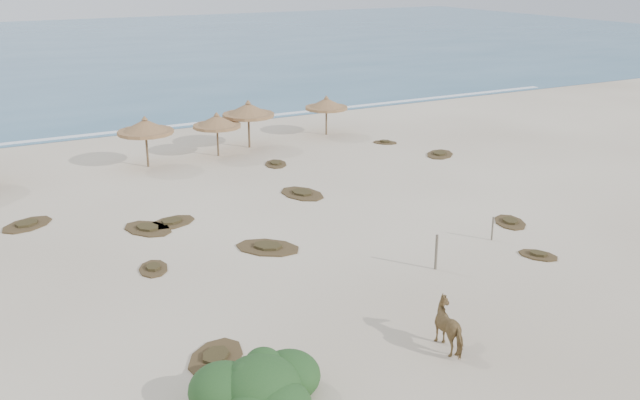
# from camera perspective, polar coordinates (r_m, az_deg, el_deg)

# --- Properties ---
(ground) EXTENTS (160.00, 160.00, 0.00)m
(ground) POSITION_cam_1_polar(r_m,az_deg,el_deg) (26.10, 1.58, -5.61)
(ground) COLOR beige
(ground) RESTS_ON ground
(ocean) EXTENTS (200.00, 100.00, 0.01)m
(ocean) POSITION_cam_1_polar(r_m,az_deg,el_deg) (96.94, -21.46, 11.03)
(ocean) COLOR #29597C
(ocean) RESTS_ON ground
(foam_line) EXTENTS (70.00, 0.60, 0.01)m
(foam_line) POSITION_cam_1_polar(r_m,az_deg,el_deg) (49.28, -13.68, 5.55)
(foam_line) COLOR white
(foam_line) RESTS_ON ground
(palapa_2) EXTENTS (3.02, 3.02, 2.82)m
(palapa_2) POSITION_cam_1_polar(r_m,az_deg,el_deg) (39.62, -13.81, 5.67)
(palapa_2) COLOR brown
(palapa_2) RESTS_ON ground
(palapa_3) EXTENTS (2.84, 2.84, 2.57)m
(palapa_3) POSITION_cam_1_polar(r_m,az_deg,el_deg) (41.13, -8.26, 6.20)
(palapa_3) COLOR brown
(palapa_3) RESTS_ON ground
(palapa_4) EXTENTS (3.35, 3.35, 2.90)m
(palapa_4) POSITION_cam_1_polar(r_m,az_deg,el_deg) (42.81, -5.76, 7.14)
(palapa_4) COLOR brown
(palapa_4) RESTS_ON ground
(palapa_5) EXTENTS (2.76, 2.76, 2.57)m
(palapa_5) POSITION_cam_1_polar(r_m,az_deg,el_deg) (45.88, 0.51, 7.67)
(palapa_5) COLOR brown
(palapa_5) RESTS_ON ground
(horse) EXTENTS (0.91, 1.71, 1.39)m
(horse) POSITION_cam_1_polar(r_m,az_deg,el_deg) (21.18, 10.48, -9.93)
(horse) COLOR olive
(horse) RESTS_ON ground
(fence_post_near) EXTENTS (0.10, 0.10, 1.35)m
(fence_post_near) POSITION_cam_1_polar(r_m,az_deg,el_deg) (26.22, 9.28, -4.14)
(fence_post_near) COLOR #635B4A
(fence_post_near) RESTS_ON ground
(fence_post_far) EXTENTS (0.08, 0.08, 0.99)m
(fence_post_far) POSITION_cam_1_polar(r_m,az_deg,el_deg) (29.43, 13.63, -2.24)
(fence_post_far) COLOR #635B4A
(fence_post_far) RESTS_ON ground
(bush) EXTENTS (3.49, 3.07, 1.56)m
(bush) POSITION_cam_1_polar(r_m,az_deg,el_deg) (18.56, -4.80, -14.78)
(bush) COLOR #2B4F21
(bush) RESTS_ON ground
(scrub_1) EXTENTS (2.43, 2.84, 0.16)m
(scrub_1) POSITION_cam_1_polar(r_m,az_deg,el_deg) (30.72, -13.61, -2.22)
(scrub_1) COLOR #503D23
(scrub_1) RESTS_ON ground
(scrub_2) EXTENTS (1.45, 1.84, 0.16)m
(scrub_2) POSITION_cam_1_polar(r_m,az_deg,el_deg) (26.80, -13.18, -5.34)
(scrub_2) COLOR #503D23
(scrub_2) RESTS_ON ground
(scrub_3) EXTENTS (2.16, 2.87, 0.16)m
(scrub_3) POSITION_cam_1_polar(r_m,az_deg,el_deg) (34.32, -1.44, 0.53)
(scrub_3) COLOR #503D23
(scrub_3) RESTS_ON ground
(scrub_4) EXTENTS (1.91, 2.26, 0.16)m
(scrub_4) POSITION_cam_1_polar(r_m,az_deg,el_deg) (31.66, 14.96, -1.71)
(scrub_4) COLOR #503D23
(scrub_4) RESTS_ON ground
(scrub_5) EXTENTS (2.67, 2.60, 0.16)m
(scrub_5) POSITION_cam_1_polar(r_m,az_deg,el_deg) (41.94, 9.56, 3.64)
(scrub_5) COLOR #503D23
(scrub_5) RESTS_ON ground
(scrub_6) EXTENTS (2.80, 2.57, 0.16)m
(scrub_6) POSITION_cam_1_polar(r_m,az_deg,el_deg) (32.78, -22.40, -1.81)
(scrub_6) COLOR #503D23
(scrub_6) RESTS_ON ground
(scrub_7) EXTENTS (1.77, 2.13, 0.16)m
(scrub_7) POSITION_cam_1_polar(r_m,az_deg,el_deg) (39.45, -3.56, 2.92)
(scrub_7) COLOR #503D23
(scrub_7) RESTS_ON ground
(scrub_9) EXTENTS (3.05, 3.07, 0.16)m
(scrub_9) POSITION_cam_1_polar(r_m,az_deg,el_deg) (28.02, -4.21, -3.78)
(scrub_9) COLOR #503D23
(scrub_9) RESTS_ON ground
(scrub_10) EXTENTS (1.76, 1.72, 0.16)m
(scrub_10) POSITION_cam_1_polar(r_m,az_deg,el_deg) (44.31, 5.23, 4.63)
(scrub_10) COLOR #503D23
(scrub_10) RESTS_ON ground
(scrub_11) EXTENTS (2.54, 2.62, 0.16)m
(scrub_11) POSITION_cam_1_polar(r_m,az_deg,el_deg) (20.86, -8.34, -12.33)
(scrub_11) COLOR #503D23
(scrub_11) RESTS_ON ground
(scrub_12) EXTENTS (1.58, 1.82, 0.16)m
(scrub_12) POSITION_cam_1_polar(r_m,az_deg,el_deg) (28.48, 17.06, -4.22)
(scrub_12) COLOR #503D23
(scrub_12) RESTS_ON ground
(scrub_13) EXTENTS (2.51, 2.05, 0.16)m
(scrub_13) POSITION_cam_1_polar(r_m,az_deg,el_deg) (31.23, -11.75, -1.74)
(scrub_13) COLOR #503D23
(scrub_13) RESTS_ON ground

